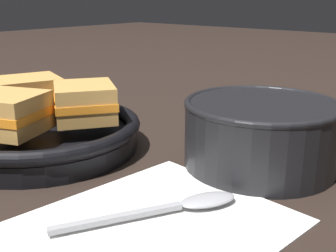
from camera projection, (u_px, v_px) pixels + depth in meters
name	position (u px, v px, depth m)	size (l,w,h in m)	color
ground_plane	(176.00, 181.00, 0.46)	(4.00, 4.00, 0.00)	black
napkin	(152.00, 226.00, 0.37)	(0.25, 0.22, 0.00)	white
soup_bowl	(260.00, 130.00, 0.49)	(0.18, 0.18, 0.08)	black
spoon	(184.00, 204.00, 0.40)	(0.17, 0.10, 0.01)	#9E9EA3
skillet	(43.00, 134.00, 0.55)	(0.25, 0.34, 0.04)	black
sandwich_near_left	(28.00, 94.00, 0.58)	(0.11, 0.10, 0.05)	#C18E47
sandwich_near_right	(6.00, 113.00, 0.49)	(0.10, 0.11, 0.05)	#C18E47
sandwich_far_left	(86.00, 102.00, 0.54)	(0.11, 0.11, 0.05)	#C18E47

